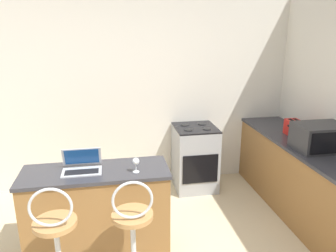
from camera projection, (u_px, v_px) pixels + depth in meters
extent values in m
cube|color=silver|center=(127.00, 94.00, 4.45)|extent=(12.00, 0.06, 2.60)
cube|color=olive|center=(98.00, 214.00, 3.20)|extent=(1.35, 0.49, 0.85)
cube|color=#333338|center=(95.00, 172.00, 3.07)|extent=(1.38, 0.52, 0.03)
cube|color=olive|center=(316.00, 191.00, 3.64)|extent=(0.58, 2.93, 0.85)
cube|color=#333338|center=(321.00, 154.00, 3.51)|extent=(0.61, 2.96, 0.03)
cylinder|color=#B7844C|center=(55.00, 223.00, 2.55)|extent=(0.34, 0.34, 0.04)
torus|color=silver|center=(51.00, 208.00, 2.41)|extent=(0.32, 0.02, 0.32)
cylinder|color=silver|center=(134.00, 252.00, 2.76)|extent=(0.04, 0.04, 0.69)
cylinder|color=#B7844C|center=(132.00, 215.00, 2.65)|extent=(0.34, 0.34, 0.04)
torus|color=silver|center=(133.00, 200.00, 2.51)|extent=(0.32, 0.02, 0.32)
cube|color=#B7BABF|center=(82.00, 172.00, 3.03)|extent=(0.36, 0.21, 0.01)
cube|color=black|center=(82.00, 172.00, 3.01)|extent=(0.31, 0.11, 0.00)
cube|color=#B7BABF|center=(82.00, 157.00, 3.11)|extent=(0.36, 0.07, 0.19)
cube|color=#19478C|center=(82.00, 157.00, 3.10)|extent=(0.32, 0.05, 0.16)
cube|color=#2D2D30|center=(320.00, 137.00, 3.55)|extent=(0.53, 0.38, 0.29)
cube|color=black|center=(327.00, 143.00, 3.36)|extent=(0.37, 0.01, 0.23)
cube|color=red|center=(295.00, 128.00, 4.03)|extent=(0.16, 0.27, 0.19)
cube|color=black|center=(293.00, 121.00, 3.99)|extent=(0.04, 0.19, 0.00)
cube|color=black|center=(298.00, 121.00, 4.00)|extent=(0.04, 0.19, 0.00)
cube|color=black|center=(289.00, 126.00, 4.00)|extent=(0.02, 0.02, 0.02)
cube|color=#9EA3A8|center=(195.00, 158.00, 4.54)|extent=(0.56, 0.58, 0.87)
cube|color=black|center=(200.00, 169.00, 4.27)|extent=(0.47, 0.01, 0.39)
cube|color=black|center=(196.00, 128.00, 4.41)|extent=(0.56, 0.58, 0.02)
cylinder|color=black|center=(189.00, 130.00, 4.27)|extent=(0.11, 0.11, 0.01)
cylinder|color=black|center=(207.00, 129.00, 4.32)|extent=(0.11, 0.11, 0.01)
cylinder|color=black|center=(185.00, 125.00, 4.49)|extent=(0.11, 0.11, 0.01)
cylinder|color=black|center=(202.00, 124.00, 4.53)|extent=(0.11, 0.11, 0.01)
cylinder|color=#2D51AD|center=(291.00, 124.00, 4.35)|extent=(0.07, 0.07, 0.10)
torus|color=#2D51AD|center=(295.00, 124.00, 4.35)|extent=(0.01, 0.06, 0.06)
cylinder|color=silver|center=(136.00, 172.00, 3.03)|extent=(0.06, 0.06, 0.00)
cylinder|color=silver|center=(136.00, 168.00, 3.02)|extent=(0.01, 0.01, 0.07)
sphere|color=silver|center=(136.00, 161.00, 3.00)|extent=(0.07, 0.07, 0.07)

